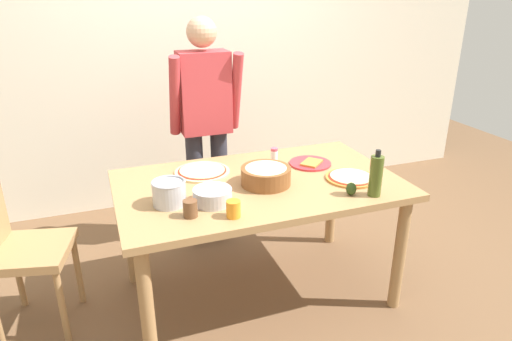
# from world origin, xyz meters

# --- Properties ---
(ground) EXTENTS (8.00, 8.00, 0.00)m
(ground) POSITION_xyz_m (0.00, 0.00, 0.00)
(ground) COLOR brown
(wall_back) EXTENTS (5.60, 0.10, 2.60)m
(wall_back) POSITION_xyz_m (0.00, 1.60, 1.30)
(wall_back) COLOR silver
(wall_back) RESTS_ON ground
(dining_table) EXTENTS (1.60, 0.96, 0.76)m
(dining_table) POSITION_xyz_m (0.00, 0.00, 0.67)
(dining_table) COLOR #A37A4C
(dining_table) RESTS_ON ground
(person_cook) EXTENTS (0.49, 0.25, 1.62)m
(person_cook) POSITION_xyz_m (-0.11, 0.76, 0.94)
(person_cook) COLOR #2D2D38
(person_cook) RESTS_ON ground
(chair_wooden_left) EXTENTS (0.48, 0.48, 0.95)m
(chair_wooden_left) POSITION_xyz_m (-1.32, 0.18, 0.54)
(chair_wooden_left) COLOR #A37A4C
(chair_wooden_left) RESTS_ON ground
(pizza_raw_on_board) EXTENTS (0.33, 0.33, 0.02)m
(pizza_raw_on_board) POSITION_xyz_m (-0.27, 0.24, 0.77)
(pizza_raw_on_board) COLOR beige
(pizza_raw_on_board) RESTS_ON dining_table
(pizza_cooked_on_tray) EXTENTS (0.29, 0.29, 0.02)m
(pizza_cooked_on_tray) POSITION_xyz_m (0.51, -0.15, 0.77)
(pizza_cooked_on_tray) COLOR #C67A33
(pizza_cooked_on_tray) RESTS_ON dining_table
(plate_with_slice) EXTENTS (0.26, 0.26, 0.02)m
(plate_with_slice) POSITION_xyz_m (0.40, 0.14, 0.77)
(plate_with_slice) COLOR red
(plate_with_slice) RESTS_ON dining_table
(popcorn_bowl) EXTENTS (0.28, 0.28, 0.11)m
(popcorn_bowl) POSITION_xyz_m (0.02, -0.05, 0.82)
(popcorn_bowl) COLOR brown
(popcorn_bowl) RESTS_ON dining_table
(mixing_bowl_steel) EXTENTS (0.20, 0.20, 0.08)m
(mixing_bowl_steel) POSITION_xyz_m (-0.32, -0.18, 0.80)
(mixing_bowl_steel) COLOR #B7B7BC
(mixing_bowl_steel) RESTS_ON dining_table
(olive_oil_bottle) EXTENTS (0.07, 0.07, 0.26)m
(olive_oil_bottle) POSITION_xyz_m (0.51, -0.38, 0.87)
(olive_oil_bottle) COLOR #47561E
(olive_oil_bottle) RESTS_ON dining_table
(steel_pot) EXTENTS (0.17, 0.17, 0.13)m
(steel_pot) POSITION_xyz_m (-0.53, -0.11, 0.83)
(steel_pot) COLOR #B7B7BC
(steel_pot) RESTS_ON dining_table
(cup_orange) EXTENTS (0.07, 0.07, 0.08)m
(cup_orange) POSITION_xyz_m (-0.27, -0.36, 0.80)
(cup_orange) COLOR orange
(cup_orange) RESTS_ON dining_table
(cup_small_brown) EXTENTS (0.07, 0.07, 0.08)m
(cup_small_brown) POSITION_xyz_m (-0.46, -0.28, 0.80)
(cup_small_brown) COLOR brown
(cup_small_brown) RESTS_ON dining_table
(salt_shaker) EXTENTS (0.04, 0.04, 0.11)m
(salt_shaker) POSITION_xyz_m (0.19, 0.23, 0.81)
(salt_shaker) COLOR white
(salt_shaker) RESTS_ON dining_table
(avocado) EXTENTS (0.06, 0.06, 0.07)m
(avocado) POSITION_xyz_m (0.40, -0.33, 0.80)
(avocado) COLOR #2D4219
(avocado) RESTS_ON dining_table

